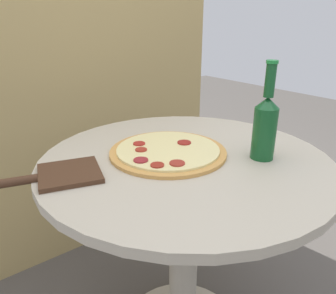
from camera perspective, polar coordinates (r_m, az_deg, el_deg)
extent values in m
cylinder|color=#B2A893|center=(1.11, 2.70, -18.49)|extent=(0.09, 0.09, 0.65)
cylinder|color=#B2A893|center=(0.93, 3.06, -2.46)|extent=(0.82, 0.82, 0.02)
cube|color=tan|center=(1.47, -15.37, 12.45)|extent=(1.39, 0.04, 1.69)
cylinder|color=#C68E47|center=(0.95, 0.00, -0.84)|extent=(0.34, 0.34, 0.01)
cylinder|color=beige|center=(0.95, 0.00, -0.39)|extent=(0.30, 0.30, 0.01)
cylinder|color=maroon|center=(0.84, -1.89, -3.15)|extent=(0.04, 0.04, 0.00)
cylinder|color=maroon|center=(0.99, 2.85, 0.79)|extent=(0.04, 0.04, 0.00)
cylinder|color=maroon|center=(0.98, -5.04, 0.61)|extent=(0.04, 0.04, 0.00)
cylinder|color=maroon|center=(0.87, -4.77, -2.27)|extent=(0.04, 0.04, 0.00)
cylinder|color=maroon|center=(0.93, -4.71, -0.46)|extent=(0.03, 0.03, 0.00)
cylinder|color=maroon|center=(0.85, 1.60, -2.82)|extent=(0.04, 0.04, 0.00)
cylinder|color=#144C23|center=(0.93, 16.39, 2.27)|extent=(0.06, 0.06, 0.14)
cone|color=#144C23|center=(0.91, 16.97, 7.43)|extent=(0.06, 0.06, 0.03)
cylinder|color=#144C23|center=(0.90, 17.37, 10.99)|extent=(0.03, 0.03, 0.09)
cylinder|color=#1E8438|center=(0.89, 17.72, 13.96)|extent=(0.03, 0.03, 0.01)
cube|color=#422819|center=(0.86, -16.77, -4.38)|extent=(0.19, 0.19, 0.01)
cylinder|color=#422819|center=(0.86, -26.01, -5.60)|extent=(0.13, 0.06, 0.02)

